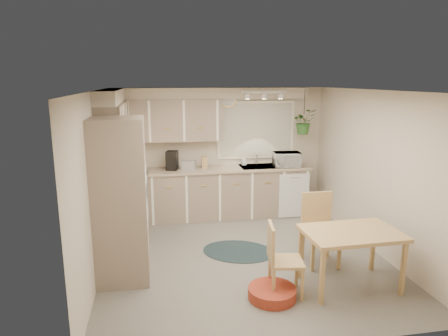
{
  "coord_description": "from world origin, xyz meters",
  "views": [
    {
      "loc": [
        -1.22,
        -5.32,
        2.55
      ],
      "look_at": [
        -0.19,
        0.55,
        1.22
      ],
      "focal_mm": 32.0,
      "sensor_mm": 36.0,
      "label": 1
    }
  ],
  "objects_px": {
    "dining_table": "(350,259)",
    "chair_left": "(286,259)",
    "braided_rug": "(238,251)",
    "pet_bed": "(272,293)",
    "chair_back": "(321,230)",
    "microwave": "(287,158)"
  },
  "relations": [
    {
      "from": "braided_rug",
      "to": "microwave",
      "type": "bearing_deg",
      "value": 50.75
    },
    {
      "from": "chair_left",
      "to": "braided_rug",
      "type": "relative_size",
      "value": 0.81
    },
    {
      "from": "chair_left",
      "to": "dining_table",
      "type": "bearing_deg",
      "value": 100.87
    },
    {
      "from": "braided_rug",
      "to": "pet_bed",
      "type": "distance_m",
      "value": 1.36
    },
    {
      "from": "pet_bed",
      "to": "microwave",
      "type": "height_order",
      "value": "microwave"
    },
    {
      "from": "dining_table",
      "to": "chair_left",
      "type": "height_order",
      "value": "chair_left"
    },
    {
      "from": "dining_table",
      "to": "braided_rug",
      "type": "bearing_deg",
      "value": 133.06
    },
    {
      "from": "dining_table",
      "to": "chair_back",
      "type": "distance_m",
      "value": 0.67
    },
    {
      "from": "dining_table",
      "to": "chair_back",
      "type": "height_order",
      "value": "chair_back"
    },
    {
      "from": "chair_left",
      "to": "pet_bed",
      "type": "xyz_separation_m",
      "value": [
        -0.19,
        -0.09,
        -0.37
      ]
    },
    {
      "from": "dining_table",
      "to": "chair_back",
      "type": "xyz_separation_m",
      "value": [
        -0.1,
        0.64,
        0.13
      ]
    },
    {
      "from": "braided_rug",
      "to": "dining_table",
      "type": "bearing_deg",
      "value": -46.94
    },
    {
      "from": "pet_bed",
      "to": "microwave",
      "type": "relative_size",
      "value": 1.16
    },
    {
      "from": "chair_left",
      "to": "chair_back",
      "type": "bearing_deg",
      "value": 141.22
    },
    {
      "from": "braided_rug",
      "to": "pet_bed",
      "type": "relative_size",
      "value": 1.89
    },
    {
      "from": "braided_rug",
      "to": "microwave",
      "type": "xyz_separation_m",
      "value": [
        1.25,
        1.53,
        1.1
      ]
    },
    {
      "from": "dining_table",
      "to": "braided_rug",
      "type": "xyz_separation_m",
      "value": [
        -1.16,
        1.24,
        -0.36
      ]
    },
    {
      "from": "dining_table",
      "to": "pet_bed",
      "type": "bearing_deg",
      "value": -173.37
    },
    {
      "from": "pet_bed",
      "to": "dining_table",
      "type": "bearing_deg",
      "value": 6.63
    },
    {
      "from": "dining_table",
      "to": "pet_bed",
      "type": "distance_m",
      "value": 1.08
    },
    {
      "from": "pet_bed",
      "to": "chair_left",
      "type": "bearing_deg",
      "value": 24.98
    },
    {
      "from": "pet_bed",
      "to": "microwave",
      "type": "bearing_deg",
      "value": 68.72
    }
  ]
}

